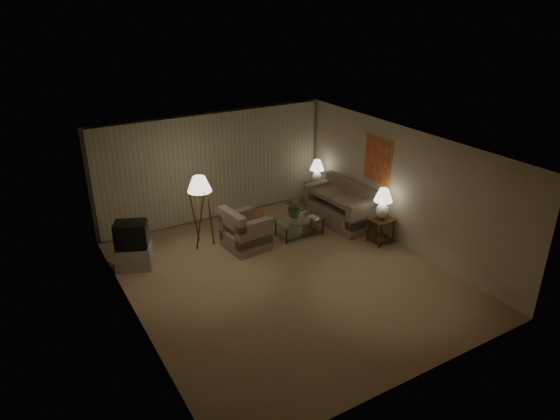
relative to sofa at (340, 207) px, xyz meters
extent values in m
plane|color=tan|center=(-2.50, -1.52, -0.41)|extent=(7.00, 7.00, 0.00)
cube|color=#C4B596|center=(-2.50, 1.98, 0.94)|extent=(6.00, 0.04, 2.70)
cube|color=#C4B596|center=(-5.50, -1.52, 0.94)|extent=(0.04, 7.00, 2.70)
cube|color=#C4B596|center=(0.50, -1.52, 0.94)|extent=(0.04, 7.00, 2.70)
cube|color=white|center=(-2.50, -1.52, 2.29)|extent=(6.00, 7.00, 0.04)
cube|color=tan|center=(-2.50, 1.90, 0.94)|extent=(5.85, 0.12, 2.65)
cube|color=#C28D44|center=(0.48, -0.72, 1.34)|extent=(0.03, 0.90, 1.10)
cube|color=maroon|center=(0.45, -0.72, 1.34)|extent=(0.02, 0.80, 1.00)
cube|color=#82735D|center=(0.00, 0.00, -0.19)|extent=(1.95, 1.16, 0.43)
cube|color=#82735D|center=(-2.63, -0.01, -0.21)|extent=(1.07, 1.03, 0.40)
cube|color=#3C2410|center=(0.15, -1.35, 0.17)|extent=(0.51, 0.51, 0.04)
cube|color=#3C2410|center=(0.15, -1.35, -0.29)|extent=(0.44, 0.44, 0.02)
cylinder|color=#3C2410|center=(-0.06, -1.56, -0.13)|extent=(0.05, 0.05, 0.56)
cylinder|color=#3C2410|center=(-0.06, -1.14, -0.13)|extent=(0.05, 0.05, 0.56)
cylinder|color=#3C2410|center=(0.36, -1.56, -0.13)|extent=(0.05, 0.05, 0.56)
cylinder|color=#3C2410|center=(0.36, -1.14, -0.13)|extent=(0.05, 0.05, 0.56)
cube|color=#3C2410|center=(0.15, 1.25, 0.17)|extent=(0.54, 0.46, 0.04)
cube|color=#3C2410|center=(0.15, 1.25, -0.29)|extent=(0.46, 0.39, 0.02)
cylinder|color=#3C2410|center=(-0.07, 1.07, -0.13)|extent=(0.05, 0.05, 0.56)
cylinder|color=#3C2410|center=(-0.07, 1.43, -0.13)|extent=(0.05, 0.05, 0.56)
cylinder|color=#3C2410|center=(0.37, 1.07, -0.13)|extent=(0.05, 0.05, 0.56)
cylinder|color=#3C2410|center=(0.37, 1.43, -0.13)|extent=(0.05, 0.05, 0.56)
ellipsoid|color=white|center=(0.15, -1.35, 0.38)|extent=(0.29, 0.29, 0.37)
cylinder|color=white|center=(0.15, -1.35, 0.60)|extent=(0.03, 0.03, 0.08)
cone|color=#F2E5CE|center=(0.15, -1.35, 0.77)|extent=(0.42, 0.42, 0.29)
ellipsoid|color=white|center=(0.15, 1.25, 0.36)|extent=(0.27, 0.27, 0.33)
cylinder|color=white|center=(0.15, 1.25, 0.57)|extent=(0.03, 0.03, 0.08)
cone|color=#F2E5CE|center=(0.15, 1.25, 0.72)|extent=(0.38, 0.38, 0.27)
cube|color=silver|center=(-1.26, -0.10, 0.00)|extent=(1.15, 0.63, 0.02)
cube|color=silver|center=(-1.26, -0.10, -0.31)|extent=(1.07, 0.55, 0.01)
cylinder|color=#3B2717|center=(-1.76, -0.34, -0.21)|extent=(0.04, 0.04, 0.40)
cylinder|color=#3B2717|center=(-1.76, 0.14, -0.21)|extent=(0.04, 0.04, 0.40)
cylinder|color=#3B2717|center=(-0.75, -0.34, -0.21)|extent=(0.04, 0.04, 0.40)
cylinder|color=#3B2717|center=(-0.75, 0.14, -0.21)|extent=(0.04, 0.04, 0.40)
cube|color=#AAAAAD|center=(-5.05, 0.36, -0.16)|extent=(1.06, 0.99, 0.50)
cube|color=black|center=(-5.05, 0.36, 0.37)|extent=(0.97, 0.92, 0.55)
cylinder|color=#3C2410|center=(-3.42, 0.60, 0.89)|extent=(0.04, 0.04, 0.24)
cone|color=#F2E5CE|center=(-3.42, 0.60, 1.08)|extent=(0.54, 0.54, 0.34)
cylinder|color=#9D5035|center=(-2.00, 0.83, -0.22)|extent=(0.69, 0.69, 0.38)
imported|color=white|center=(-1.41, -0.10, 0.08)|extent=(0.15, 0.15, 0.14)
imported|color=#43662D|center=(-1.41, -0.10, 0.40)|extent=(0.54, 0.50, 0.50)
imported|color=olive|center=(-1.01, -0.20, 0.02)|extent=(0.23, 0.26, 0.02)
camera|label=1|loc=(-7.07, -9.02, 4.93)|focal=32.00mm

